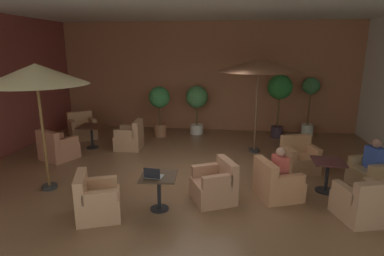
% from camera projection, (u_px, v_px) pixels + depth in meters
% --- Properties ---
extents(ground_plane, '(10.74, 9.31, 0.02)m').
position_uv_depth(ground_plane, '(189.00, 178.00, 7.36)').
color(ground_plane, brown).
extents(wall_back_brick, '(10.74, 0.08, 3.86)m').
position_uv_depth(wall_back_brick, '(207.00, 77.00, 11.32)').
color(wall_back_brick, '#9E6040').
rests_on(wall_back_brick, ground_plane).
extents(ceiling_slab, '(10.74, 9.31, 0.06)m').
position_uv_depth(ceiling_slab, '(189.00, 1.00, 6.40)').
color(ceiling_slab, silver).
rests_on(ceiling_slab, wall_back_brick).
extents(cafe_table_front_left, '(0.69, 0.69, 0.69)m').
position_uv_depth(cafe_table_front_left, '(159.00, 183.00, 5.79)').
color(cafe_table_front_left, black).
rests_on(cafe_table_front_left, ground_plane).
extents(armchair_front_left_north, '(1.00, 0.98, 0.82)m').
position_uv_depth(armchair_front_left_north, '(215.00, 186.00, 6.17)').
color(armchair_front_left_north, '#AF7A5A').
rests_on(armchair_front_left_north, ground_plane).
extents(armchair_front_left_east, '(0.95, 0.98, 0.82)m').
position_uv_depth(armchair_front_left_east, '(97.00, 201.00, 5.60)').
color(armchair_front_left_east, tan).
rests_on(armchair_front_left_east, ground_plane).
extents(cafe_table_front_right, '(0.70, 0.70, 0.69)m').
position_uv_depth(cafe_table_front_right, '(91.00, 131.00, 9.44)').
color(cafe_table_front_right, black).
rests_on(cafe_table_front_right, ground_plane).
extents(armchair_front_right_north, '(1.04, 1.04, 0.84)m').
position_uv_depth(armchair_front_right_north, '(58.00, 148.00, 8.52)').
color(armchair_front_right_north, '#B77556').
rests_on(armchair_front_right_north, ground_plane).
extents(armchair_front_right_east, '(0.78, 0.74, 0.87)m').
position_uv_depth(armchair_front_right_east, '(130.00, 138.00, 9.39)').
color(armchair_front_right_east, tan).
rests_on(armchair_front_right_east, ground_plane).
extents(armchair_front_right_south, '(1.06, 1.05, 0.89)m').
position_uv_depth(armchair_front_right_south, '(82.00, 129.00, 10.45)').
color(armchair_front_right_south, tan).
rests_on(armchair_front_right_south, ground_plane).
extents(cafe_table_mid_center, '(0.64, 0.64, 0.69)m').
position_uv_depth(cafe_table_mid_center, '(328.00, 170.00, 6.54)').
color(cafe_table_mid_center, black).
rests_on(cafe_table_mid_center, ground_plane).
extents(armchair_mid_center_north, '(0.93, 0.90, 0.86)m').
position_uv_depth(armchair_mid_center_north, '(299.00, 159.00, 7.68)').
color(armchair_mid_center_north, tan).
rests_on(armchair_mid_center_north, ground_plane).
extents(armchair_mid_center_east, '(1.01, 1.00, 0.80)m').
position_uv_depth(armchair_mid_center_east, '(277.00, 184.00, 6.33)').
color(armchair_mid_center_east, tan).
rests_on(armchair_mid_center_east, ground_plane).
extents(armchair_mid_center_south, '(0.95, 0.96, 0.82)m').
position_uv_depth(armchair_mid_center_south, '(363.00, 204.00, 5.48)').
color(armchair_mid_center_south, tan).
rests_on(armchair_mid_center_south, ground_plane).
extents(armchair_mid_center_west, '(0.96, 0.95, 0.80)m').
position_uv_depth(armchair_mid_center_west, '(373.00, 173.00, 6.82)').
color(armchair_mid_center_west, tan).
rests_on(armchair_mid_center_west, ground_plane).
extents(patio_umbrella_tall_red, '(2.27, 2.27, 2.67)m').
position_uv_depth(patio_umbrella_tall_red, '(258.00, 66.00, 8.60)').
color(patio_umbrella_tall_red, '#2D2D2D').
rests_on(patio_umbrella_tall_red, ground_plane).
extents(patio_umbrella_center_beige, '(2.03, 2.03, 2.66)m').
position_uv_depth(patio_umbrella_center_beige, '(36.00, 75.00, 6.19)').
color(patio_umbrella_center_beige, '#2D2D2D').
rests_on(patio_umbrella_center_beige, ground_plane).
extents(potted_tree_left_corner, '(0.72, 0.72, 1.71)m').
position_uv_depth(potted_tree_left_corner, '(159.00, 103.00, 10.54)').
color(potted_tree_left_corner, '#A36945').
rests_on(potted_tree_left_corner, ground_plane).
extents(potted_tree_mid_left, '(0.57, 0.57, 2.00)m').
position_uv_depth(potted_tree_mid_left, '(310.00, 97.00, 10.57)').
color(potted_tree_mid_left, silver).
rests_on(potted_tree_mid_left, ground_plane).
extents(potted_tree_mid_right, '(0.77, 0.77, 1.69)m').
position_uv_depth(potted_tree_mid_right, '(197.00, 101.00, 10.86)').
color(potted_tree_mid_right, silver).
rests_on(potted_tree_mid_right, ground_plane).
extents(potted_tree_right_corner, '(0.81, 0.81, 2.12)m').
position_uv_depth(potted_tree_right_corner, '(280.00, 92.00, 10.29)').
color(potted_tree_right_corner, '#3C2B37').
rests_on(potted_tree_right_corner, ground_plane).
extents(patron_blue_shirt, '(0.32, 0.39, 0.65)m').
position_uv_depth(patron_blue_shirt, '(280.00, 165.00, 6.24)').
color(patron_blue_shirt, '#BB483D').
rests_on(patron_blue_shirt, ground_plane).
extents(patron_by_window, '(0.35, 0.43, 0.66)m').
position_uv_depth(patron_by_window, '(375.00, 155.00, 6.71)').
color(patron_by_window, '#304899').
rests_on(patron_by_window, ground_plane).
extents(iced_drink_cup, '(0.08, 0.08, 0.11)m').
position_uv_depth(iced_drink_cup, '(155.00, 174.00, 5.65)').
color(iced_drink_cup, white).
rests_on(iced_drink_cup, cafe_table_front_left).
extents(open_laptop, '(0.33, 0.26, 0.20)m').
position_uv_depth(open_laptop, '(153.00, 175.00, 5.63)').
color(open_laptop, '#9EA0A5').
rests_on(open_laptop, cafe_table_front_left).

